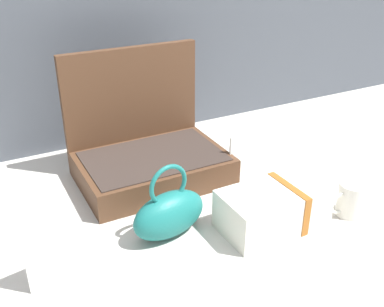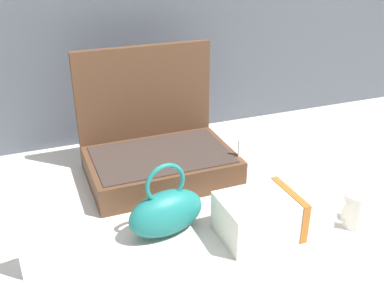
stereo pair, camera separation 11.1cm
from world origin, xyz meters
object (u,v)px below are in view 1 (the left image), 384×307
cream_toiletry_bag (274,208)px  info_card_left (44,253)px  open_suitcase (148,151)px  coffee_mug (351,199)px  poster_card_right (245,155)px  teal_pouch_handbag (169,213)px

cream_toiletry_bag → info_card_left: info_card_left is taller
cream_toiletry_bag → open_suitcase: bearing=114.6°
info_card_left → coffee_mug: bearing=-17.0°
info_card_left → poster_card_right: bearing=8.9°
cream_toiletry_bag → poster_card_right: bearing=72.1°
open_suitcase → poster_card_right: size_ratio=3.17×
open_suitcase → teal_pouch_handbag: size_ratio=2.04×
open_suitcase → teal_pouch_handbag: open_suitcase is taller
open_suitcase → coffee_mug: size_ratio=3.92×
open_suitcase → teal_pouch_handbag: 0.31m
teal_pouch_handbag → info_card_left: 0.31m
teal_pouch_handbag → poster_card_right: 0.38m
open_suitcase → cream_toiletry_bag: open_suitcase is taller
cream_toiletry_bag → coffee_mug: (0.21, -0.05, -0.01)m
open_suitcase → cream_toiletry_bag: 0.43m
info_card_left → poster_card_right: size_ratio=1.26×
coffee_mug → info_card_left: 0.77m
teal_pouch_handbag → info_card_left: size_ratio=1.24×
coffee_mug → cream_toiletry_bag: bearing=165.6°
teal_pouch_handbag → info_card_left: (-0.30, -0.04, 0.02)m
cream_toiletry_bag → poster_card_right: 0.27m
open_suitcase → cream_toiletry_bag: size_ratio=1.60×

